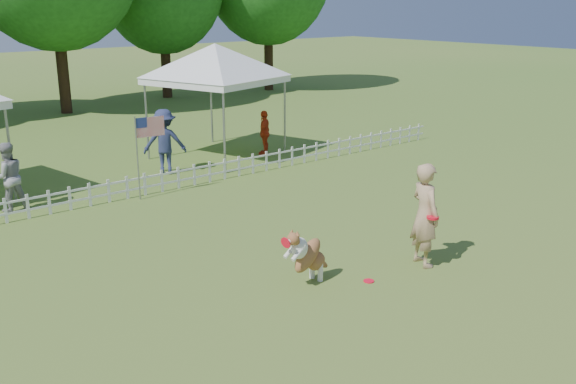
% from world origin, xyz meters
% --- Properties ---
extents(ground, '(120.00, 120.00, 0.00)m').
position_xyz_m(ground, '(0.00, 0.00, 0.00)').
color(ground, '#386921').
rests_on(ground, ground).
extents(picket_fence, '(22.00, 0.08, 0.60)m').
position_xyz_m(picket_fence, '(0.00, 7.00, 0.30)').
color(picket_fence, white).
rests_on(picket_fence, ground).
extents(handler, '(0.67, 0.84, 2.01)m').
position_xyz_m(handler, '(1.76, -0.57, 1.01)').
color(handler, tan).
rests_on(handler, ground).
extents(dog, '(1.11, 0.52, 1.10)m').
position_xyz_m(dog, '(-0.54, 0.15, 0.55)').
color(dog, brown).
rests_on(dog, ground).
extents(frisbee_on_turf, '(0.26, 0.26, 0.02)m').
position_xyz_m(frisbee_on_turf, '(0.37, -0.49, 0.01)').
color(frisbee_on_turf, red).
rests_on(frisbee_on_turf, ground).
extents(canopy_tent_right, '(4.29, 4.29, 3.54)m').
position_xyz_m(canopy_tent_right, '(3.68, 9.52, 1.77)').
color(canopy_tent_right, white).
rests_on(canopy_tent_right, ground).
extents(flag_pole, '(0.83, 0.14, 2.15)m').
position_xyz_m(flag_pole, '(-0.53, 6.74, 1.07)').
color(flag_pole, gray).
rests_on(flag_pole, ground).
extents(spectator_a, '(0.82, 0.64, 1.68)m').
position_xyz_m(spectator_a, '(-3.36, 7.92, 0.84)').
color(spectator_a, gray).
rests_on(spectator_a, ground).
extents(spectator_b, '(1.42, 1.22, 1.91)m').
position_xyz_m(spectator_b, '(1.26, 8.62, 0.96)').
color(spectator_b, '#252C4F').
rests_on(spectator_b, ground).
extents(spectator_c, '(0.90, 0.80, 1.46)m').
position_xyz_m(spectator_c, '(5.03, 8.77, 0.73)').
color(spectator_c, red).
rests_on(spectator_c, ground).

